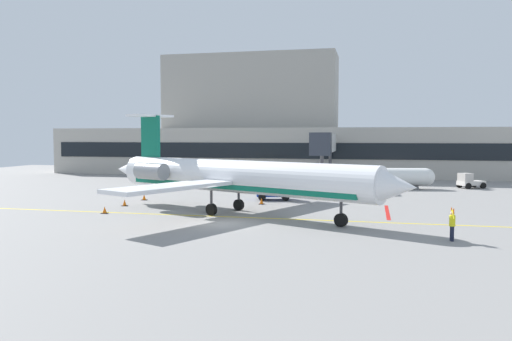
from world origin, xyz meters
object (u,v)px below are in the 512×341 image
object	(u,v)px
pushback_tractor	(469,181)
fuel_tank	(399,177)
marshaller	(452,224)
regional_jet	(232,177)
baggage_tug	(276,190)
belt_loader	(229,178)

from	to	relation	value
pushback_tractor	fuel_tank	world-z (taller)	fuel_tank
marshaller	pushback_tractor	bearing A→B (deg)	78.63
regional_jet	baggage_tug	size ratio (longest dim) A/B	7.73
pushback_tractor	belt_loader	bearing A→B (deg)	-177.52
regional_jet	baggage_tug	bearing A→B (deg)	79.57
fuel_tank	marshaller	world-z (taller)	fuel_tank
pushback_tractor	belt_loader	xyz separation A→B (m)	(-28.57, -1.24, 0.01)
fuel_tank	belt_loader	bearing A→B (deg)	176.20
regional_jet	fuel_tank	bearing A→B (deg)	58.50
regional_jet	pushback_tractor	bearing A→B (deg)	48.98
baggage_tug	belt_loader	distance (m)	16.73
regional_jet	belt_loader	size ratio (longest dim) A/B	8.48
regional_jet	marshaller	bearing A→B (deg)	-25.36
belt_loader	marshaller	distance (m)	37.90
pushback_tractor	belt_loader	size ratio (longest dim) A/B	1.03
baggage_tug	pushback_tractor	world-z (taller)	baggage_tug
baggage_tug	belt_loader	world-z (taller)	baggage_tug
regional_jet	pushback_tractor	size ratio (longest dim) A/B	8.25
belt_loader	fuel_tank	world-z (taller)	fuel_tank
baggage_tug	pushback_tractor	xyz separation A→B (m)	(19.88, 15.53, -0.08)
baggage_tug	marshaller	world-z (taller)	baggage_tug
baggage_tug	fuel_tank	distance (m)	17.58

